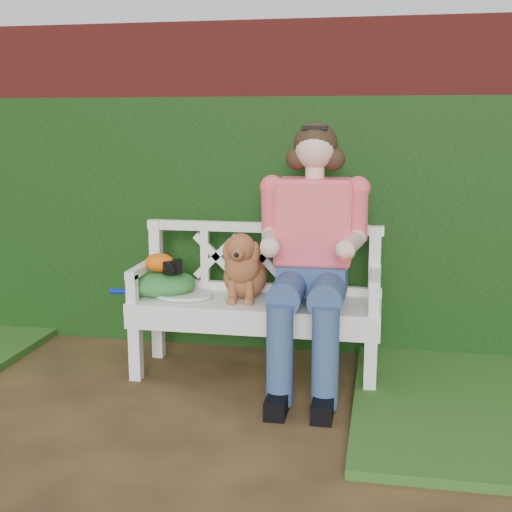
# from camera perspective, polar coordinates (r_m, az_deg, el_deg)

# --- Properties ---
(ground) EXTENTS (60.00, 60.00, 0.00)m
(ground) POSITION_cam_1_polar(r_m,az_deg,el_deg) (3.48, -11.61, -15.41)
(ground) COLOR #312115
(brick_wall) EXTENTS (10.00, 0.30, 2.20)m
(brick_wall) POSITION_cam_1_polar(r_m,az_deg,el_deg) (4.94, -3.76, 6.00)
(brick_wall) COLOR maroon
(brick_wall) RESTS_ON ground
(ivy_hedge) EXTENTS (10.00, 0.18, 1.70)m
(ivy_hedge) POSITION_cam_1_polar(r_m,az_deg,el_deg) (4.76, -4.38, 2.76)
(ivy_hedge) COLOR #1A4410
(ivy_hedge) RESTS_ON ground
(garden_bench) EXTENTS (1.64, 0.78, 0.48)m
(garden_bench) POSITION_cam_1_polar(r_m,az_deg,el_deg) (4.22, -0.00, -6.80)
(garden_bench) COLOR white
(garden_bench) RESTS_ON ground
(seated_woman) EXTENTS (0.94, 1.07, 1.59)m
(seated_woman) POSITION_cam_1_polar(r_m,az_deg,el_deg) (4.02, 4.73, 0.37)
(seated_woman) COLOR #FA4C6B
(seated_woman) RESTS_ON ground
(dog) EXTENTS (0.30, 0.40, 0.43)m
(dog) POSITION_cam_1_polar(r_m,az_deg,el_deg) (4.12, -0.98, -0.73)
(dog) COLOR brown
(dog) RESTS_ON garden_bench
(tennis_racket) EXTENTS (0.74, 0.50, 0.03)m
(tennis_racket) POSITION_cam_1_polar(r_m,az_deg,el_deg) (4.24, -6.47, -3.19)
(tennis_racket) COLOR #ECE7CE
(tennis_racket) RESTS_ON garden_bench
(green_bag) EXTENTS (0.48, 0.40, 0.15)m
(green_bag) POSITION_cam_1_polar(r_m,az_deg,el_deg) (4.29, -7.94, -2.27)
(green_bag) COLOR #1F7E23
(green_bag) RESTS_ON garden_bench
(camera_item) EXTENTS (0.14, 0.12, 0.08)m
(camera_item) POSITION_cam_1_polar(r_m,az_deg,el_deg) (4.22, -6.99, -0.87)
(camera_item) COLOR black
(camera_item) RESTS_ON green_bag
(baseball_glove) EXTENTS (0.22, 0.20, 0.12)m
(baseball_glove) POSITION_cam_1_polar(r_m,az_deg,el_deg) (4.25, -8.04, -0.55)
(baseball_glove) COLOR #E0580A
(baseball_glove) RESTS_ON green_bag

